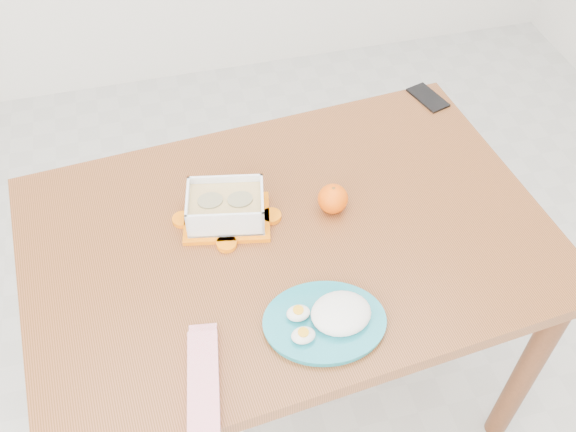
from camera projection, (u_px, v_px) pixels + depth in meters
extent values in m
plane|color=#B7B7B2|center=(311.00, 379.00, 2.07)|extent=(3.50, 3.50, 0.00)
cube|color=brown|center=(288.00, 239.00, 1.51)|extent=(1.28, 0.91, 0.04)
cylinder|color=#5F3017|center=(526.00, 371.00, 1.69)|extent=(0.06, 0.06, 0.71)
cylinder|color=#5F3017|center=(74.00, 284.00, 1.88)|extent=(0.06, 0.06, 0.71)
cylinder|color=#5F3017|center=(408.00, 194.00, 2.13)|extent=(0.06, 0.06, 0.71)
cube|color=orange|center=(227.00, 218.00, 1.52)|extent=(0.23, 0.19, 0.01)
cube|color=white|center=(226.00, 206.00, 1.49)|extent=(0.20, 0.16, 0.07)
cube|color=tan|center=(226.00, 208.00, 1.49)|extent=(0.18, 0.15, 0.05)
cylinder|color=#978B63|center=(210.00, 203.00, 1.48)|extent=(0.07, 0.07, 0.02)
cylinder|color=#978B63|center=(240.00, 202.00, 1.48)|extent=(0.07, 0.07, 0.02)
sphere|color=orange|center=(333.00, 199.00, 1.52)|extent=(0.07, 0.07, 0.07)
cylinder|color=teal|center=(324.00, 323.00, 1.32)|extent=(0.29, 0.29, 0.02)
ellipsoid|color=white|center=(341.00, 310.00, 1.30)|extent=(0.14, 0.13, 0.05)
ellipsoid|color=silver|center=(298.00, 313.00, 1.31)|extent=(0.06, 0.05, 0.02)
ellipsoid|color=silver|center=(303.00, 335.00, 1.28)|extent=(0.06, 0.05, 0.02)
cube|color=red|center=(204.00, 388.00, 1.22)|extent=(0.10, 0.25, 0.02)
cube|color=black|center=(428.00, 98.00, 1.83)|extent=(0.09, 0.14, 0.01)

